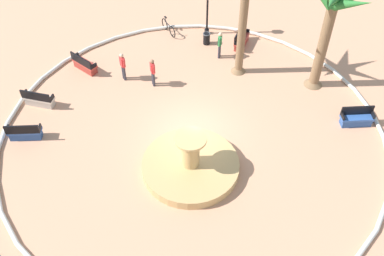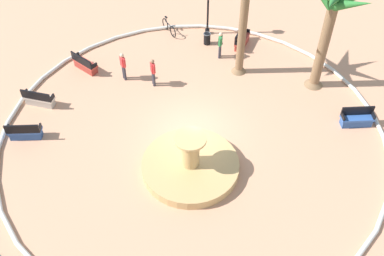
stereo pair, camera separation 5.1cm
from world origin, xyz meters
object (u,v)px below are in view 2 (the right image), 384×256
(bench_east, at_px, (242,41))
(person_pedestrian_stroll, at_px, (123,65))
(bench_west, at_px, (85,65))
(trash_bin, at_px, (207,38))
(bench_southwest, at_px, (25,132))
(person_cyclist_photo, at_px, (153,71))
(palm_tree_by_curb, at_px, (332,12))
(bench_north, at_px, (39,100))
(person_cyclist_helmet, at_px, (220,44))
(bench_southeast, at_px, (357,119))
(bicycle_red_frame, at_px, (169,27))
(fountain, at_px, (190,165))

(bench_east, height_order, person_pedestrian_stroll, person_pedestrian_stroll)
(bench_west, relative_size, trash_bin, 2.22)
(bench_southwest, bearing_deg, trash_bin, -101.78)
(bench_southwest, relative_size, person_cyclist_photo, 0.93)
(palm_tree_by_curb, height_order, bench_west, palm_tree_by_curb)
(person_pedestrian_stroll, bearing_deg, bench_north, 63.87)
(bench_east, relative_size, person_pedestrian_stroll, 0.99)
(trash_bin, height_order, person_cyclist_helmet, person_cyclist_helmet)
(palm_tree_by_curb, relative_size, bench_west, 3.77)
(bench_southeast, xyz_separation_m, person_pedestrian_stroll, (11.52, 4.27, 0.60))
(person_cyclist_helmet, xyz_separation_m, person_pedestrian_stroll, (3.04, 4.77, 0.02))
(bench_southeast, bearing_deg, trash_bin, -6.59)
(person_cyclist_helmet, bearing_deg, bench_west, 45.81)
(bench_west, height_order, person_pedestrian_stroll, person_pedestrian_stroll)
(bicycle_red_frame, bearing_deg, person_cyclist_photo, 119.73)
(bench_north, bearing_deg, palm_tree_by_curb, -136.64)
(bench_north, xyz_separation_m, person_pedestrian_stroll, (-2.04, -4.17, 0.60))
(palm_tree_by_curb, xyz_separation_m, bench_north, (10.55, 9.96, -4.09))
(bench_east, height_order, trash_bin, bench_east)
(bench_west, height_order, person_cyclist_photo, person_cyclist_photo)
(fountain, height_order, palm_tree_by_curb, palm_tree_by_curb)
(palm_tree_by_curb, bearing_deg, bench_east, -7.97)
(bench_southwest, xyz_separation_m, person_pedestrian_stroll, (-0.73, -6.09, 0.60))
(palm_tree_by_curb, height_order, bench_southeast, palm_tree_by_curb)
(person_cyclist_photo, bearing_deg, bench_west, 18.56)
(bench_southwest, xyz_separation_m, trash_bin, (-2.40, -11.50, 0.04))
(fountain, xyz_separation_m, person_pedestrian_stroll, (6.74, -2.91, 0.65))
(person_cyclist_helmet, bearing_deg, fountain, 115.75)
(bicycle_red_frame, relative_size, person_cyclist_helmet, 0.97)
(fountain, xyz_separation_m, bench_east, (3.32, -9.42, 0.04))
(fountain, relative_size, person_pedestrian_stroll, 2.58)
(bicycle_red_frame, bearing_deg, bench_southeast, 176.87)
(bench_west, distance_m, bench_southwest, 5.59)
(person_cyclist_photo, bearing_deg, person_cyclist_helmet, -108.86)
(fountain, height_order, bench_southeast, fountain)
(bench_east, xyz_separation_m, bench_west, (5.74, 7.24, 0.00))
(bench_southwest, height_order, bicycle_red_frame, bench_southwest)
(palm_tree_by_curb, distance_m, bench_southeast, 5.30)
(bench_southeast, height_order, trash_bin, bench_southeast)
(bicycle_red_frame, xyz_separation_m, person_cyclist_helmet, (-3.93, 0.18, 0.55))
(bench_southwest, bearing_deg, bench_east, -108.23)
(palm_tree_by_curb, bearing_deg, bench_southwest, 52.16)
(palm_tree_by_curb, xyz_separation_m, bench_west, (10.82, 6.53, -4.09))
(bench_southwest, relative_size, person_cyclist_helmet, 0.93)
(bench_east, xyz_separation_m, person_cyclist_photo, (1.82, 5.93, 0.59))
(trash_bin, bearing_deg, fountain, 121.36)
(fountain, height_order, bicycle_red_frame, fountain)
(person_cyclist_helmet, bearing_deg, bench_southeast, 176.64)
(bench_southwest, height_order, person_cyclist_helmet, person_cyclist_helmet)
(bench_southeast, relative_size, person_pedestrian_stroll, 0.91)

